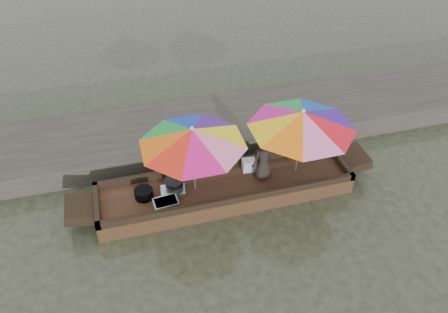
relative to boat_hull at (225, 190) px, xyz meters
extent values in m
plane|color=#272B1D|center=(0.00, 0.00, -0.17)|extent=(80.00, 80.00, 0.00)
cube|color=#2D2B26|center=(0.00, 2.20, 0.08)|extent=(22.00, 2.20, 0.50)
cube|color=#3C2215|center=(0.00, 0.00, 0.00)|extent=(5.23, 1.20, 0.35)
cylinder|color=black|center=(-1.65, 0.06, 0.27)|extent=(0.36, 0.36, 0.19)
cube|color=silver|center=(-1.27, -0.26, 0.22)|extent=(0.51, 0.37, 0.09)
cube|color=silver|center=(-1.08, 0.06, 0.21)|extent=(0.52, 0.38, 0.06)
cylinder|color=black|center=(-1.02, 0.20, 0.26)|extent=(0.37, 0.37, 0.17)
cube|color=silver|center=(0.60, 0.30, 0.30)|extent=(0.30, 0.24, 0.26)
imported|color=black|center=(0.81, 0.04, 0.68)|extent=(0.57, 0.48, 1.00)
camera|label=1|loc=(-1.76, -6.36, 6.24)|focal=35.00mm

